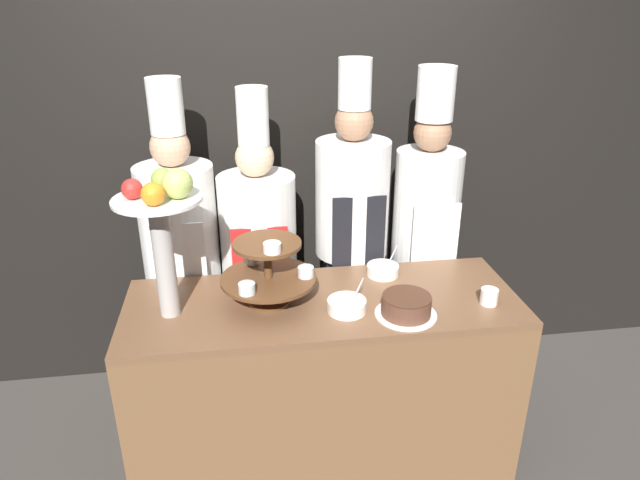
{
  "coord_description": "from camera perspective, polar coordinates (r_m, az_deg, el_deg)",
  "views": [
    {
      "loc": [
        -0.33,
        -1.86,
        2.17
      ],
      "look_at": [
        0.0,
        0.42,
        1.15
      ],
      "focal_mm": 32.0,
      "sensor_mm": 36.0,
      "label": 1
    }
  ],
  "objects": [
    {
      "name": "wall_back",
      "position": [
        3.19,
        -2.08,
        9.84
      ],
      "size": [
        10.0,
        0.06,
        2.8
      ],
      "color": "black",
      "rests_on": "ground_plane"
    },
    {
      "name": "buffet_counter",
      "position": [
        2.8,
        0.3,
        -14.07
      ],
      "size": [
        1.75,
        0.64,
        0.9
      ],
      "color": "brown",
      "rests_on": "ground_plane"
    },
    {
      "name": "tiered_stand",
      "position": [
        2.47,
        -5.19,
        -3.11
      ],
      "size": [
        0.42,
        0.42,
        0.33
      ],
      "color": "brown",
      "rests_on": "buffet_counter"
    },
    {
      "name": "fruit_pedestal",
      "position": [
        2.34,
        -15.47,
        2.16
      ],
      "size": [
        0.35,
        0.35,
        0.64
      ],
      "color": "#B2ADA8",
      "rests_on": "buffet_counter"
    },
    {
      "name": "cake_round",
      "position": [
        2.45,
        8.62,
        -6.55
      ],
      "size": [
        0.26,
        0.26,
        0.09
      ],
      "color": "white",
      "rests_on": "buffet_counter"
    },
    {
      "name": "cup_white",
      "position": [
        2.61,
        16.56,
        -5.44
      ],
      "size": [
        0.08,
        0.08,
        0.07
      ],
      "color": "white",
      "rests_on": "buffet_counter"
    },
    {
      "name": "serving_bowl_near",
      "position": [
        2.46,
        2.69,
        -6.56
      ],
      "size": [
        0.17,
        0.17,
        0.16
      ],
      "color": "white",
      "rests_on": "buffet_counter"
    },
    {
      "name": "serving_bowl_far",
      "position": [
        2.77,
        6.3,
        -3.0
      ],
      "size": [
        0.15,
        0.15,
        0.15
      ],
      "color": "white",
      "rests_on": "buffet_counter"
    },
    {
      "name": "chef_left",
      "position": [
        2.98,
        -13.72,
        -0.86
      ],
      "size": [
        0.38,
        0.38,
        1.81
      ],
      "color": "#38332D",
      "rests_on": "ground_plane"
    },
    {
      "name": "chef_center_left",
      "position": [
        2.98,
        -6.11,
        -1.17
      ],
      "size": [
        0.39,
        0.39,
        1.76
      ],
      "color": "#38332D",
      "rests_on": "ground_plane"
    },
    {
      "name": "chef_center_right",
      "position": [
        2.99,
        3.17,
        1.15
      ],
      "size": [
        0.38,
        0.38,
        1.88
      ],
      "color": "black",
      "rests_on": "ground_plane"
    },
    {
      "name": "chef_right",
      "position": [
        3.1,
        10.46,
        1.28
      ],
      "size": [
        0.35,
        0.35,
        1.84
      ],
      "color": "black",
      "rests_on": "ground_plane"
    }
  ]
}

